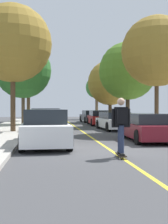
% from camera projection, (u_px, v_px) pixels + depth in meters
% --- Properties ---
extents(ground, '(80.00, 80.00, 0.00)m').
position_uv_depth(ground, '(112.00, 151.00, 10.49)').
color(ground, '#424244').
extents(center_line, '(0.12, 39.20, 0.01)m').
position_uv_depth(center_line, '(94.00, 139.00, 14.46)').
color(center_line, gold).
rests_on(center_line, ground).
extents(parked_car_left_nearest, '(1.98, 4.39, 1.47)m').
position_uv_depth(parked_car_left_nearest, '(45.00, 128.00, 11.84)').
color(parked_car_left_nearest, white).
rests_on(parked_car_left_nearest, ground).
extents(parked_car_left_near, '(2.00, 4.15, 1.50)m').
position_uv_depth(parked_car_left_near, '(46.00, 121.00, 18.56)').
color(parked_car_left_near, white).
rests_on(parked_car_left_near, ground).
extents(parked_car_right_nearest, '(2.00, 4.37, 1.27)m').
position_uv_depth(parked_car_right_nearest, '(147.00, 127.00, 13.81)').
color(parked_car_right_nearest, maroon).
rests_on(parked_car_right_nearest, ground).
extents(parked_car_right_near, '(1.97, 4.45, 1.25)m').
position_uv_depth(parked_car_right_near, '(114.00, 121.00, 20.57)').
color(parked_car_right_near, white).
rests_on(parked_car_right_near, ground).
extents(parked_car_right_far, '(2.02, 4.38, 1.31)m').
position_uv_depth(parked_car_right_far, '(100.00, 118.00, 26.16)').
color(parked_car_right_far, maroon).
rests_on(parked_car_right_far, ground).
extents(parked_car_right_farthest, '(1.97, 4.60, 1.26)m').
position_uv_depth(parked_car_right_farthest, '(91.00, 116.00, 31.60)').
color(parked_car_right_farthest, '#38383D').
rests_on(parked_car_right_farthest, ground).
extents(street_tree_left_nearest, '(4.65, 4.65, 7.57)m').
position_uv_depth(street_tree_left_nearest, '(13.00, 43.00, 17.59)').
color(street_tree_left_nearest, '#4C3823').
rests_on(street_tree_left_nearest, sidewalk_left).
extents(street_tree_left_near, '(4.80, 4.80, 7.01)m').
position_uv_depth(street_tree_left_near, '(23.00, 70.00, 25.16)').
color(street_tree_left_near, brown).
rests_on(street_tree_left_near, sidewalk_left).
extents(street_tree_left_far, '(4.33, 4.33, 7.63)m').
position_uv_depth(street_tree_left_far, '(28.00, 71.00, 32.33)').
color(street_tree_left_far, '#4C3823').
rests_on(street_tree_left_far, sidewalk_left).
extents(street_tree_right_nearest, '(4.26, 4.26, 6.95)m').
position_uv_depth(street_tree_right_nearest, '(157.00, 51.00, 17.80)').
color(street_tree_right_nearest, '#4C3823').
rests_on(street_tree_right_nearest, sidewalk_right).
extents(street_tree_right_near, '(4.75, 4.75, 6.79)m').
position_uv_depth(street_tree_right_near, '(128.00, 71.00, 24.20)').
color(street_tree_right_near, '#3D2D1E').
rests_on(street_tree_right_near, sidewalk_right).
extents(street_tree_right_far, '(4.70, 4.70, 6.38)m').
position_uv_depth(street_tree_right_far, '(110.00, 83.00, 30.96)').
color(street_tree_right_far, '#4C3823').
rests_on(street_tree_right_far, sidewalk_right).
extents(street_tree_right_farthest, '(2.93, 2.93, 5.60)m').
position_uv_depth(street_tree_right_farthest, '(97.00, 88.00, 39.30)').
color(street_tree_right_farthest, brown).
rests_on(street_tree_right_farthest, sidewalk_right).
extents(fire_hydrant, '(0.20, 0.20, 0.70)m').
position_uv_depth(fire_hydrant, '(145.00, 124.00, 18.68)').
color(fire_hydrant, '#B2140F').
rests_on(fire_hydrant, sidewalk_right).
extents(skateboard, '(0.27, 0.85, 0.10)m').
position_uv_depth(skateboard, '(121.00, 155.00, 9.12)').
color(skateboard, black).
rests_on(skateboard, ground).
extents(skateboarder, '(0.58, 0.70, 1.74)m').
position_uv_depth(skateboarder, '(121.00, 122.00, 9.07)').
color(skateboarder, black).
rests_on(skateboarder, skateboard).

